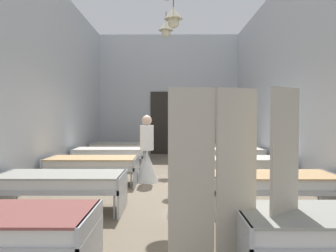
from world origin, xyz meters
TOP-DOWN VIEW (x-y plane):
  - ground_plane at (0.00, 0.00)m, footprint 5.91×11.35m
  - room_shell at (-0.00, 1.17)m, footprint 5.71×10.95m
  - bed_left_row_1 at (-1.61, -1.87)m, footprint 1.90×0.84m
  - bed_right_row_1 at (1.61, -1.87)m, footprint 1.90×0.84m
  - bed_left_row_2 at (-1.61, 0.00)m, footprint 1.90×0.84m
  - bed_right_row_2 at (1.61, 0.00)m, footprint 1.90×0.84m
  - bed_left_row_3 at (-1.61, 1.87)m, footprint 1.90×0.84m
  - bed_right_row_3 at (1.61, 1.87)m, footprint 1.90×0.84m
  - bed_left_row_4 at (-1.61, 3.74)m, footprint 1.90×0.84m
  - bed_right_row_4 at (1.61, 3.74)m, footprint 1.90×0.84m
  - nurse_near_aisle at (-0.46, 0.25)m, footprint 0.52×0.52m
  - nurse_mid_aisle at (0.23, -2.13)m, footprint 0.52×0.52m
  - patient_seated_primary at (1.26, -0.04)m, footprint 0.44×0.44m
  - privacy_screen at (0.66, -3.74)m, footprint 1.22×0.29m

SIDE VIEW (x-z plane):
  - ground_plane at x=0.00m, z-range -0.10..0.00m
  - bed_left_row_1 at x=-1.61m, z-range 0.15..0.73m
  - bed_right_row_1 at x=1.61m, z-range 0.15..0.73m
  - bed_left_row_2 at x=-1.61m, z-range 0.15..0.73m
  - bed_right_row_2 at x=1.61m, z-range 0.15..0.73m
  - bed_left_row_3 at x=-1.61m, z-range 0.15..0.73m
  - bed_right_row_3 at x=1.61m, z-range 0.15..0.73m
  - bed_left_row_4 at x=-1.61m, z-range 0.15..0.73m
  - bed_right_row_4 at x=1.61m, z-range 0.15..0.73m
  - nurse_near_aisle at x=-0.46m, z-range -0.21..1.27m
  - nurse_mid_aisle at x=0.23m, z-range -0.21..1.27m
  - privacy_screen at x=0.66m, z-range 0.00..1.70m
  - patient_seated_primary at x=1.26m, z-range 0.47..1.27m
  - room_shell at x=0.00m, z-range 0.01..4.61m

